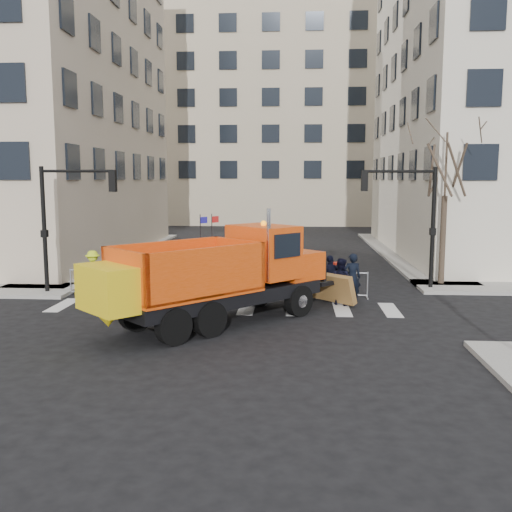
# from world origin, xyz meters

# --- Properties ---
(ground) EXTENTS (120.00, 120.00, 0.00)m
(ground) POSITION_xyz_m (0.00, 0.00, 0.00)
(ground) COLOR black
(ground) RESTS_ON ground
(sidewalk_back) EXTENTS (64.00, 5.00, 0.15)m
(sidewalk_back) POSITION_xyz_m (0.00, 8.50, 0.07)
(sidewalk_back) COLOR gray
(sidewalk_back) RESTS_ON ground
(building_far) EXTENTS (30.00, 18.00, 24.00)m
(building_far) POSITION_xyz_m (0.00, 52.00, 12.00)
(building_far) COLOR #BEB091
(building_far) RESTS_ON ground
(traffic_light_left) EXTENTS (0.18, 0.18, 5.40)m
(traffic_light_left) POSITION_xyz_m (-8.00, 7.50, 2.70)
(traffic_light_left) COLOR black
(traffic_light_left) RESTS_ON ground
(traffic_light_right) EXTENTS (0.18, 0.18, 5.40)m
(traffic_light_right) POSITION_xyz_m (8.50, 9.50, 2.70)
(traffic_light_right) COLOR black
(traffic_light_right) RESTS_ON ground
(crowd_barriers) EXTENTS (12.60, 0.60, 1.10)m
(crowd_barriers) POSITION_xyz_m (-0.75, 7.60, 0.55)
(crowd_barriers) COLOR #9EA0A5
(crowd_barriers) RESTS_ON ground
(street_tree) EXTENTS (3.00, 3.00, 7.50)m
(street_tree) POSITION_xyz_m (9.20, 10.50, 3.75)
(street_tree) COLOR #382B21
(street_tree) RESTS_ON ground
(plow_truck) EXTENTS (8.90, 9.09, 3.90)m
(plow_truck) POSITION_xyz_m (-0.13, 2.98, 1.73)
(plow_truck) COLOR black
(plow_truck) RESTS_ON ground
(cop_a) EXTENTS (0.75, 0.54, 1.94)m
(cop_a) POSITION_xyz_m (4.81, 7.00, 0.97)
(cop_a) COLOR black
(cop_a) RESTS_ON ground
(cop_b) EXTENTS (1.13, 1.07, 1.83)m
(cop_b) POSITION_xyz_m (4.29, 6.35, 0.92)
(cop_b) COLOR black
(cop_b) RESTS_ON ground
(cop_c) EXTENTS (1.17, 0.92, 1.86)m
(cop_c) POSITION_xyz_m (3.94, 7.00, 0.93)
(cop_c) COLOR black
(cop_c) RESTS_ON ground
(worker) EXTENTS (1.19, 0.80, 1.70)m
(worker) POSITION_xyz_m (-6.10, 7.85, 1.00)
(worker) COLOR #D1EE1C
(worker) RESTS_ON sidewalk_back
(newspaper_box) EXTENTS (0.57, 0.54, 1.10)m
(newspaper_box) POSITION_xyz_m (4.41, 9.21, 0.70)
(newspaper_box) COLOR #9F190C
(newspaper_box) RESTS_ON sidewalk_back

